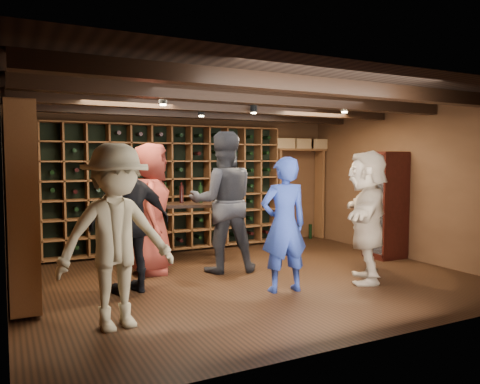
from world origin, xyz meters
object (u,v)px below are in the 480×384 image
guest_woman_black (130,223)px  guest_beige (367,216)px  man_blue_shirt (284,225)px  tasting_table (185,210)px  guest_red_floral (151,208)px  guest_khaki (116,237)px  display_cabinet (385,207)px  man_grey_suit (223,202)px

guest_woman_black → guest_beige: guest_beige is taller
man_blue_shirt → tasting_table: size_ratio=1.24×
guest_red_floral → tasting_table: (0.73, 0.56, -0.12)m
guest_khaki → man_blue_shirt: bearing=1.3°
display_cabinet → tasting_table: display_cabinet is taller
man_grey_suit → guest_beige: bearing=152.0°
display_cabinet → guest_beige: (-1.34, -1.03, 0.03)m
guest_khaki → tasting_table: (1.66, 2.60, -0.08)m
man_grey_suit → guest_khaki: (-1.90, -1.65, -0.13)m
man_grey_suit → tasting_table: 1.00m
guest_red_floral → guest_khaki: 2.24m
guest_woman_black → tasting_table: guest_woman_black is taller
man_grey_suit → guest_khaki: man_grey_suit is taller
guest_red_floral → guest_khaki: size_ratio=1.04×
display_cabinet → guest_red_floral: 3.89m
guest_khaki → display_cabinet: bearing=7.3°
guest_woman_black → guest_red_floral: bearing=-129.5°
guest_khaki → tasting_table: size_ratio=1.33×
guest_beige → tasting_table: 2.91m
man_grey_suit → guest_woman_black: (-1.49, -0.51, -0.15)m
man_blue_shirt → guest_beige: 1.27m
display_cabinet → guest_red_floral: (-3.82, 0.73, 0.09)m
display_cabinet → tasting_table: (-3.09, 1.30, -0.03)m
guest_woman_black → guest_khaki: (-0.41, -1.14, 0.03)m
man_blue_shirt → tasting_table: bearing=-70.8°
guest_red_floral → man_grey_suit: bearing=-92.6°
man_blue_shirt → guest_woman_black: size_ratio=0.96×
guest_woman_black → guest_beige: bearing=154.2°
guest_beige → guest_khaki: bearing=-46.0°
display_cabinet → man_blue_shirt: size_ratio=1.04×
man_blue_shirt → guest_khaki: guest_khaki is taller
man_blue_shirt → guest_woman_black: (-1.72, 0.79, 0.04)m
guest_red_floral → guest_woman_black: 1.03m
display_cabinet → guest_woman_black: 4.34m
display_cabinet → tasting_table: size_ratio=1.28×
guest_red_floral → guest_beige: guest_red_floral is taller
guest_woman_black → guest_khaki: 1.22m
display_cabinet → man_grey_suit: size_ratio=0.85×
guest_beige → man_blue_shirt: bearing=-54.1°
display_cabinet → guest_khaki: guest_khaki is taller
guest_red_floral → tasting_table: size_ratio=1.39×
tasting_table → man_grey_suit: bearing=-61.5°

